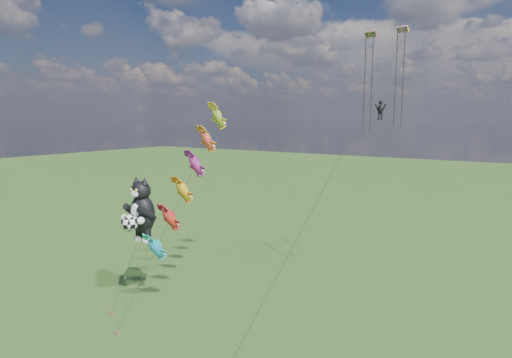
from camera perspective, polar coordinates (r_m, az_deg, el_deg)
The scene contains 4 objects.
ground at distance 45.09m, azimuth -15.41°, elevation -13.18°, with size 300.00×300.00×0.00m, color #193B0E.
cat_kite_rig at distance 37.28m, azimuth -15.18°, elevation -4.03°, with size 2.80×4.23×11.31m.
fish_windsock_rig at distance 38.68m, azimuth -8.86°, elevation 0.06°, with size 1.29×15.96×19.22m.
parafoil_rig at distance 36.43m, azimuth 15.98°, elevation 10.39°, with size 6.48×16.64×23.60m.
Camera 1 is at (32.05, -27.30, 16.15)m, focal length 30.00 mm.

